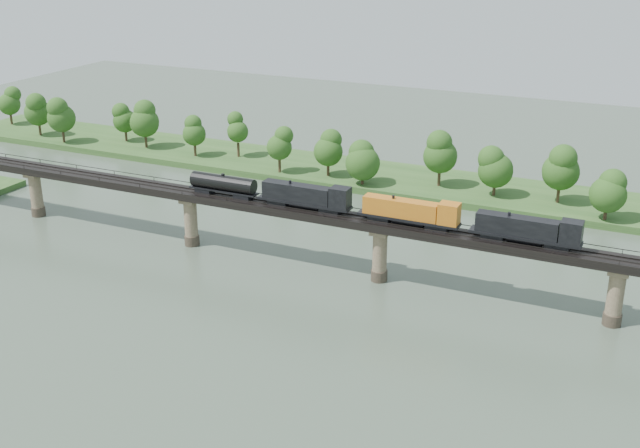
% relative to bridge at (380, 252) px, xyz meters
% --- Properties ---
extents(ground, '(400.00, 400.00, 0.00)m').
position_rel_bridge_xyz_m(ground, '(0.00, -30.00, -5.46)').
color(ground, '#39483A').
rests_on(ground, ground).
extents(far_bank, '(300.00, 24.00, 1.60)m').
position_rel_bridge_xyz_m(far_bank, '(0.00, 55.00, -4.66)').
color(far_bank, '#2B4F1F').
rests_on(far_bank, ground).
extents(bridge, '(236.00, 30.00, 11.50)m').
position_rel_bridge_xyz_m(bridge, '(0.00, 0.00, 0.00)').
color(bridge, '#473A2D').
rests_on(bridge, ground).
extents(bridge_superstructure, '(220.00, 4.90, 0.75)m').
position_rel_bridge_xyz_m(bridge_superstructure, '(0.00, 0.00, 6.33)').
color(bridge_superstructure, black).
rests_on(bridge_superstructure, bridge).
extents(far_treeline, '(289.06, 17.54, 13.60)m').
position_rel_bridge_xyz_m(far_treeline, '(-8.21, 50.52, 3.37)').
color(far_treeline, '#382619').
rests_on(far_treeline, far_bank).
extents(freight_train, '(73.29, 2.86, 5.04)m').
position_rel_bridge_xyz_m(freight_train, '(-1.45, -0.00, 8.45)').
color(freight_train, black).
rests_on(freight_train, bridge).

